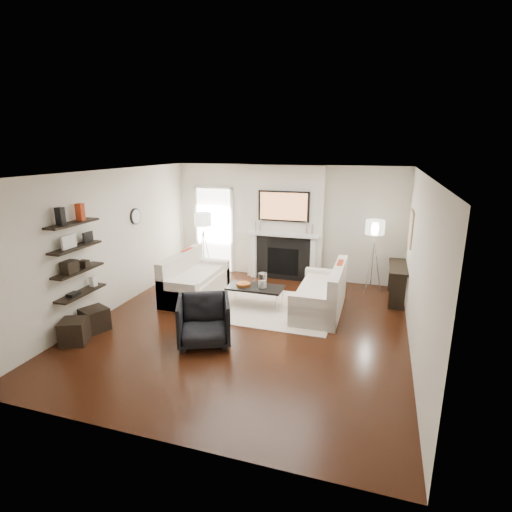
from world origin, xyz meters
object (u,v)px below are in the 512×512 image
(loveseat_left_base, at_px, (196,287))
(coffee_table, at_px, (255,288))
(armchair, at_px, (204,319))
(loveseat_right_base, at_px, (319,301))
(lamp_left_shade, at_px, (203,219))
(ottoman_near, at_px, (95,319))
(lamp_right_shade, at_px, (375,227))

(loveseat_left_base, xyz_separation_m, coffee_table, (1.38, -0.16, 0.19))
(coffee_table, relative_size, armchair, 1.30)
(loveseat_right_base, xyz_separation_m, coffee_table, (-1.26, -0.16, 0.19))
(loveseat_right_base, distance_m, armchair, 2.46)
(loveseat_left_base, xyz_separation_m, armchair, (1.05, -1.86, 0.21))
(lamp_left_shade, bearing_deg, loveseat_right_base, -21.89)
(coffee_table, distance_m, ottoman_near, 3.00)
(coffee_table, height_order, armchair, armchair)
(loveseat_left_base, distance_m, loveseat_right_base, 2.63)
(loveseat_left_base, distance_m, coffee_table, 1.40)
(armchair, bearing_deg, lamp_right_shade, 28.53)
(armchair, height_order, lamp_left_shade, lamp_left_shade)
(lamp_left_shade, relative_size, lamp_right_shade, 1.00)
(armchair, height_order, lamp_right_shade, lamp_right_shade)
(loveseat_left_base, height_order, loveseat_right_base, same)
(coffee_table, bearing_deg, loveseat_left_base, 173.50)
(lamp_left_shade, relative_size, ottoman_near, 1.00)
(loveseat_left_base, relative_size, coffee_table, 1.64)
(loveseat_right_base, distance_m, coffee_table, 1.28)
(loveseat_left_base, height_order, coffee_table, same)
(armchair, relative_size, lamp_left_shade, 2.11)
(armchair, distance_m, lamp_right_shade, 4.27)
(loveseat_right_base, height_order, ottoman_near, loveseat_right_base)
(lamp_right_shade, bearing_deg, lamp_left_shade, -176.57)
(ottoman_near, bearing_deg, lamp_left_shade, 79.07)
(armchair, bearing_deg, loveseat_left_base, 94.99)
(loveseat_left_base, bearing_deg, lamp_right_shade, 22.00)
(ottoman_near, bearing_deg, loveseat_left_base, 64.20)
(lamp_left_shade, distance_m, lamp_right_shade, 3.91)
(lamp_right_shade, bearing_deg, coffee_table, -143.78)
(lamp_left_shade, distance_m, ottoman_near, 3.50)
(coffee_table, relative_size, ottoman_near, 2.75)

